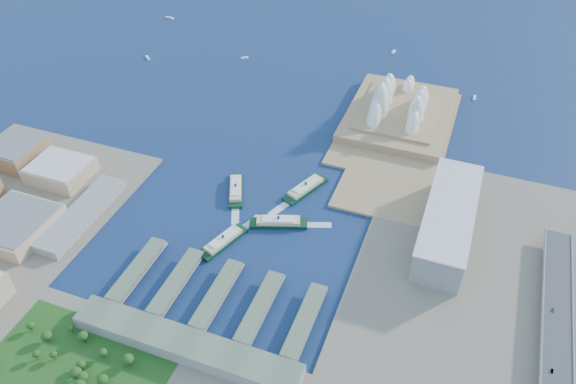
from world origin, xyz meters
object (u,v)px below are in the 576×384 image
at_px(ferry_b, 306,186).
at_px(ferry_d, 278,220).
at_px(toaster_building, 448,221).
at_px(car_b, 552,371).
at_px(ferry_a, 236,188).
at_px(ferry_c, 223,240).
at_px(opera_house, 402,98).
at_px(car_c, 553,310).

relative_size(ferry_b, ferry_d, 1.02).
xyz_separation_m(toaster_building, car_b, (101.00, -138.83, -4.98)).
distance_m(ferry_a, ferry_c, 81.34).
xyz_separation_m(ferry_a, car_b, (330.05, -127.67, 10.03)).
height_order(opera_house, ferry_c, opera_house).
relative_size(ferry_a, car_b, 14.31).
relative_size(opera_house, ferry_a, 3.10).
xyz_separation_m(opera_house, car_c, (191.00, -276.05, -16.49)).
xyz_separation_m(opera_house, toaster_building, (90.00, -200.00, -11.50)).
bearing_deg(ferry_a, ferry_b, -1.59).
distance_m(toaster_building, ferry_d, 171.47).
height_order(car_b, car_c, car_b).
height_order(toaster_building, car_c, toaster_building).
relative_size(opera_house, car_c, 39.56).
relative_size(ferry_b, ferry_c, 1.06).
relative_size(toaster_building, ferry_d, 2.59).
distance_m(opera_house, car_c, 336.09).
xyz_separation_m(ferry_a, ferry_b, (72.30, 29.51, 0.28)).
bearing_deg(car_c, ferry_a, 168.88).
bearing_deg(ferry_a, car_c, -34.92).
xyz_separation_m(ferry_b, car_b, (257.74, -157.18, 9.75)).
bearing_deg(ferry_a, toaster_building, -21.00).
distance_m(toaster_building, car_b, 171.76).
distance_m(ferry_b, car_b, 302.05).
xyz_separation_m(ferry_c, ferry_d, (41.65, 45.30, 0.23)).
distance_m(ferry_a, car_b, 354.02).
bearing_deg(car_b, ferry_a, 158.85).
bearing_deg(car_c, car_b, -90.00).
height_order(ferry_b, ferry_c, ferry_b).
distance_m(opera_house, toaster_building, 219.62).
bearing_deg(toaster_building, car_c, -36.98).
bearing_deg(toaster_building, ferry_a, -177.21).
relative_size(toaster_building, ferry_c, 2.70).
distance_m(opera_house, ferry_d, 256.70).
relative_size(ferry_d, car_b, 14.78).
xyz_separation_m(toaster_building, car_c, (101.00, -76.05, -4.99)).
height_order(ferry_b, car_b, car_b).
distance_m(toaster_building, car_c, 126.53).
bearing_deg(ferry_b, ferry_d, -74.74).
distance_m(opera_house, ferry_b, 195.30).
bearing_deg(car_c, ferry_d, 173.15).
relative_size(ferry_c, ferry_d, 0.96).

